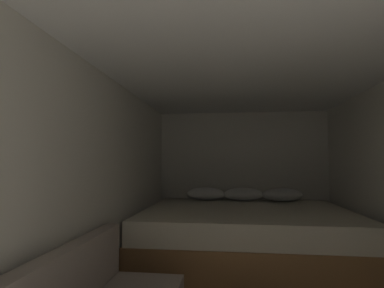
% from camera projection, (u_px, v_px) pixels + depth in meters
% --- Properties ---
extents(wall_back, '(2.68, 0.05, 2.07)m').
position_uv_depth(wall_back, '(242.00, 178.00, 4.77)').
color(wall_back, silver).
rests_on(wall_back, ground).
extents(wall_left, '(0.05, 4.98, 2.07)m').
position_uv_depth(wall_left, '(89.00, 193.00, 2.44)').
color(wall_left, silver).
rests_on(wall_left, ground).
extents(ceiling_slab, '(2.68, 4.98, 0.05)m').
position_uv_depth(ceiling_slab, '(254.00, 57.00, 2.34)').
color(ceiling_slab, white).
rests_on(ceiling_slab, wall_left).
extents(bed, '(2.46, 1.97, 0.91)m').
position_uv_depth(bed, '(246.00, 237.00, 3.70)').
color(bed, olive).
rests_on(bed, ground).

